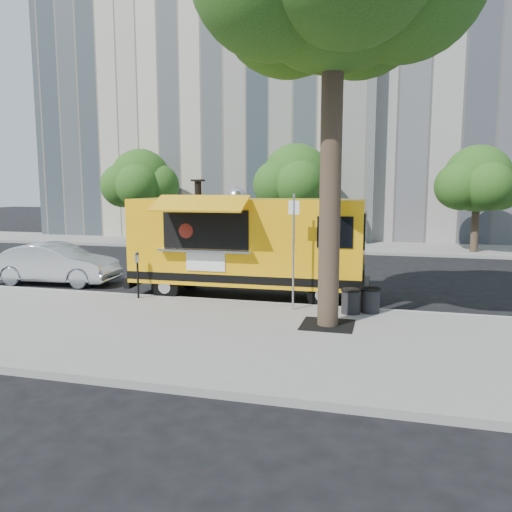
# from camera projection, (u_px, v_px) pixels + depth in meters

# --- Properties ---
(ground) EXTENTS (120.00, 120.00, 0.00)m
(ground) POSITION_uv_depth(u_px,v_px,m) (251.00, 299.00, 14.88)
(ground) COLOR black
(ground) RESTS_ON ground
(sidewalk) EXTENTS (60.00, 6.00, 0.15)m
(sidewalk) POSITION_uv_depth(u_px,v_px,m) (203.00, 334.00, 11.05)
(sidewalk) COLOR gray
(sidewalk) RESTS_ON ground
(curb) EXTENTS (60.00, 0.14, 0.16)m
(curb) POSITION_uv_depth(u_px,v_px,m) (243.00, 304.00, 13.98)
(curb) COLOR #999993
(curb) RESTS_ON ground
(far_sidewalk) EXTENTS (60.00, 5.00, 0.15)m
(far_sidewalk) POSITION_uv_depth(u_px,v_px,m) (316.00, 246.00, 27.80)
(far_sidewalk) COLOR gray
(far_sidewalk) RESTS_ON ground
(building_left) EXTENTS (22.00, 14.00, 24.00)m
(building_left) POSITION_uv_depth(u_px,v_px,m) (226.00, 67.00, 36.35)
(building_left) COLOR #BAAF9B
(building_left) RESTS_ON ground
(tree_well) EXTENTS (1.20, 1.20, 0.02)m
(tree_well) POSITION_uv_depth(u_px,v_px,m) (328.00, 325.00, 11.52)
(tree_well) COLOR black
(tree_well) RESTS_ON sidewalk
(far_tree_a) EXTENTS (3.42, 3.42, 5.36)m
(far_tree_a) POSITION_uv_depth(u_px,v_px,m) (141.00, 179.00, 28.69)
(far_tree_a) COLOR #33261C
(far_tree_a) RESTS_ON far_sidewalk
(far_tree_b) EXTENTS (3.60, 3.60, 5.50)m
(far_tree_b) POSITION_uv_depth(u_px,v_px,m) (296.00, 178.00, 26.78)
(far_tree_b) COLOR #33261C
(far_tree_b) RESTS_ON far_sidewalk
(far_tree_c) EXTENTS (3.24, 3.24, 5.21)m
(far_tree_c) POSITION_uv_depth(u_px,v_px,m) (478.00, 179.00, 24.21)
(far_tree_c) COLOR #33261C
(far_tree_c) RESTS_ON far_sidewalk
(sign_post) EXTENTS (0.28, 0.06, 3.00)m
(sign_post) POSITION_uv_depth(u_px,v_px,m) (294.00, 245.00, 12.75)
(sign_post) COLOR silver
(sign_post) RESTS_ON sidewalk
(parking_meter) EXTENTS (0.11, 0.11, 1.33)m
(parking_meter) POSITION_uv_depth(u_px,v_px,m) (138.00, 270.00, 14.22)
(parking_meter) COLOR black
(parking_meter) RESTS_ON sidewalk
(food_truck) EXTENTS (7.16, 3.40, 3.52)m
(food_truck) POSITION_uv_depth(u_px,v_px,m) (247.00, 243.00, 14.87)
(food_truck) COLOR #FFB10D
(food_truck) RESTS_ON ground
(sedan) EXTENTS (4.35, 1.77, 1.40)m
(sedan) POSITION_uv_depth(u_px,v_px,m) (56.00, 264.00, 17.16)
(sedan) COLOR silver
(sedan) RESTS_ON ground
(trash_bin_left) EXTENTS (0.52, 0.52, 0.62)m
(trash_bin_left) POSITION_uv_depth(u_px,v_px,m) (351.00, 300.00, 12.56)
(trash_bin_left) COLOR black
(trash_bin_left) RESTS_ON sidewalk
(trash_bin_right) EXTENTS (0.52, 0.52, 0.62)m
(trash_bin_right) POSITION_uv_depth(u_px,v_px,m) (370.00, 299.00, 12.67)
(trash_bin_right) COLOR black
(trash_bin_right) RESTS_ON sidewalk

